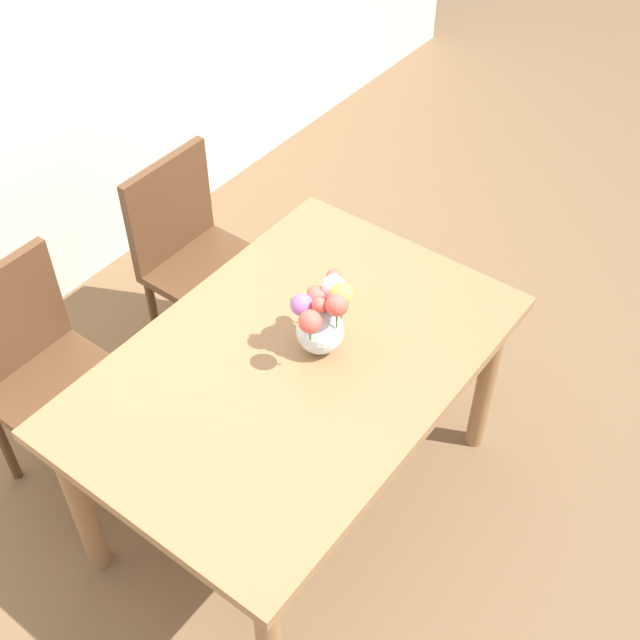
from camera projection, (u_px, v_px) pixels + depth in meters
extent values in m
plane|color=brown|center=(299.00, 497.00, 3.06)|extent=(12.00, 12.00, 0.00)
cube|color=#9E7047|center=(294.00, 364.00, 2.55)|extent=(1.40, 0.94, 0.04)
cylinder|color=#9E7047|center=(486.00, 380.00, 3.00)|extent=(0.07, 0.07, 0.71)
cylinder|color=#9E7047|center=(80.00, 504.00, 2.63)|extent=(0.07, 0.07, 0.71)
cylinder|color=#9E7047|center=(315.00, 293.00, 3.33)|extent=(0.07, 0.07, 0.71)
cube|color=brown|center=(60.00, 390.00, 2.83)|extent=(0.42, 0.42, 0.04)
cylinder|color=brown|center=(145.00, 424.00, 3.03)|extent=(0.04, 0.04, 0.44)
cylinder|color=brown|center=(69.00, 491.00, 2.82)|extent=(0.04, 0.04, 0.44)
cylinder|color=brown|center=(79.00, 380.00, 3.18)|extent=(0.04, 0.04, 0.44)
cylinder|color=brown|center=(3.00, 440.00, 2.98)|extent=(0.04, 0.04, 0.44)
cube|color=brown|center=(7.00, 319.00, 2.76)|extent=(0.42, 0.04, 0.42)
cube|color=brown|center=(211.00, 271.00, 3.27)|extent=(0.42, 0.42, 0.04)
cylinder|color=brown|center=(277.00, 308.00, 3.47)|extent=(0.04, 0.04, 0.44)
cylinder|color=brown|center=(220.00, 359.00, 3.26)|extent=(0.04, 0.04, 0.44)
cylinder|color=brown|center=(214.00, 274.00, 3.62)|extent=(0.04, 0.04, 0.44)
cylinder|color=brown|center=(155.00, 320.00, 3.41)|extent=(0.04, 0.04, 0.44)
cube|color=brown|center=(169.00, 207.00, 3.19)|extent=(0.42, 0.04, 0.42)
sphere|color=silver|center=(320.00, 331.00, 2.52)|extent=(0.15, 0.15, 0.15)
sphere|color=#E55B4C|center=(311.00, 321.00, 2.37)|extent=(0.07, 0.07, 0.07)
cylinder|color=#478438|center=(311.00, 330.00, 2.39)|extent=(0.01, 0.01, 0.07)
sphere|color=#D12D66|center=(325.00, 301.00, 2.47)|extent=(0.06, 0.06, 0.06)
cylinder|color=#478438|center=(325.00, 306.00, 2.49)|extent=(0.01, 0.01, 0.04)
sphere|color=#E55B4C|center=(334.00, 276.00, 2.48)|extent=(0.05, 0.05, 0.05)
cylinder|color=#478438|center=(334.00, 287.00, 2.51)|extent=(0.01, 0.01, 0.09)
sphere|color=#E55B4C|center=(320.00, 305.00, 2.41)|extent=(0.05, 0.05, 0.05)
cylinder|color=#478438|center=(320.00, 315.00, 2.44)|extent=(0.01, 0.01, 0.08)
sphere|color=#E55B4C|center=(337.00, 305.00, 2.39)|extent=(0.07, 0.07, 0.07)
cylinder|color=#478438|center=(337.00, 316.00, 2.42)|extent=(0.01, 0.01, 0.09)
sphere|color=#EA9EBC|center=(324.00, 295.00, 2.47)|extent=(0.05, 0.05, 0.05)
cylinder|color=#478438|center=(324.00, 302.00, 2.49)|extent=(0.01, 0.01, 0.06)
sphere|color=#EFD14C|center=(311.00, 298.00, 2.47)|extent=(0.06, 0.06, 0.06)
cylinder|color=#478438|center=(311.00, 304.00, 2.49)|extent=(0.01, 0.01, 0.05)
sphere|color=#EFD14C|center=(342.00, 294.00, 2.41)|extent=(0.07, 0.07, 0.07)
cylinder|color=#478438|center=(342.00, 306.00, 2.45)|extent=(0.01, 0.01, 0.10)
sphere|color=white|center=(334.00, 286.00, 2.46)|extent=(0.07, 0.07, 0.07)
cylinder|color=#478438|center=(334.00, 296.00, 2.49)|extent=(0.01, 0.01, 0.09)
sphere|color=#E55B4C|center=(316.00, 297.00, 2.47)|extent=(0.07, 0.07, 0.07)
cylinder|color=#478438|center=(316.00, 303.00, 2.49)|extent=(0.01, 0.01, 0.06)
sphere|color=#B266C6|center=(302.00, 305.00, 2.44)|extent=(0.07, 0.07, 0.07)
cylinder|color=#478438|center=(302.00, 312.00, 2.46)|extent=(0.01, 0.01, 0.06)
ellipsoid|color=#478438|center=(317.00, 303.00, 2.51)|extent=(0.06, 0.07, 0.04)
ellipsoid|color=#478438|center=(300.00, 302.00, 2.46)|extent=(0.05, 0.07, 0.02)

